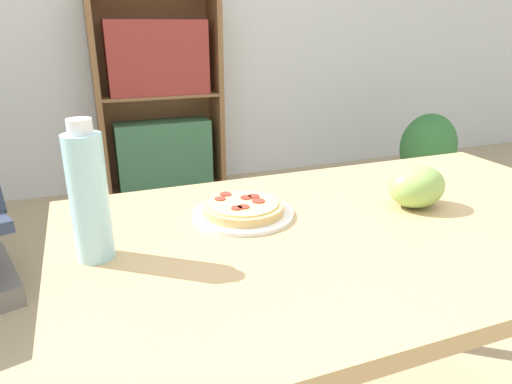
{
  "coord_description": "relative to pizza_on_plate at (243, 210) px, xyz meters",
  "views": [
    {
      "loc": [
        -0.62,
        -0.85,
        1.18
      ],
      "look_at": [
        -0.27,
        0.07,
        0.82
      ],
      "focal_mm": 32.0,
      "sensor_mm": 36.0,
      "label": 1
    }
  ],
  "objects": [
    {
      "name": "drink_bottle",
      "position": [
        -0.33,
        -0.09,
        0.11
      ],
      "size": [
        0.07,
        0.07,
        0.27
      ],
      "color": "#A3DBEA",
      "rests_on": "dining_table"
    },
    {
      "name": "bookshelf",
      "position": [
        0.21,
        2.36,
        -0.13
      ],
      "size": [
        0.87,
        0.3,
        1.41
      ],
      "color": "brown",
      "rests_on": "ground_plane"
    },
    {
      "name": "potted_plant_floor",
      "position": [
        1.98,
        1.61,
        -0.47
      ],
      "size": [
        0.42,
        0.36,
        0.59
      ],
      "color": "#8E5B42",
      "rests_on": "ground_plane"
    },
    {
      "name": "pizza_on_plate",
      "position": [
        0.0,
        0.0,
        0.0
      ],
      "size": [
        0.24,
        0.24,
        0.04
      ],
      "color": "white",
      "rests_on": "dining_table"
    },
    {
      "name": "dining_table",
      "position": [
        0.24,
        -0.13,
        -0.12
      ],
      "size": [
        1.34,
        0.79,
        0.76
      ],
      "color": "tan",
      "rests_on": "ground_plane"
    },
    {
      "name": "grape_bunch",
      "position": [
        0.41,
        -0.1,
        0.04
      ],
      "size": [
        0.14,
        0.11,
        0.1
      ],
      "color": "#93BC5B",
      "rests_on": "dining_table"
    },
    {
      "name": "wall_back",
      "position": [
        0.29,
        2.54,
        0.53
      ],
      "size": [
        8.0,
        0.05,
        2.6
      ],
      "color": "silver",
      "rests_on": "ground_plane"
    }
  ]
}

